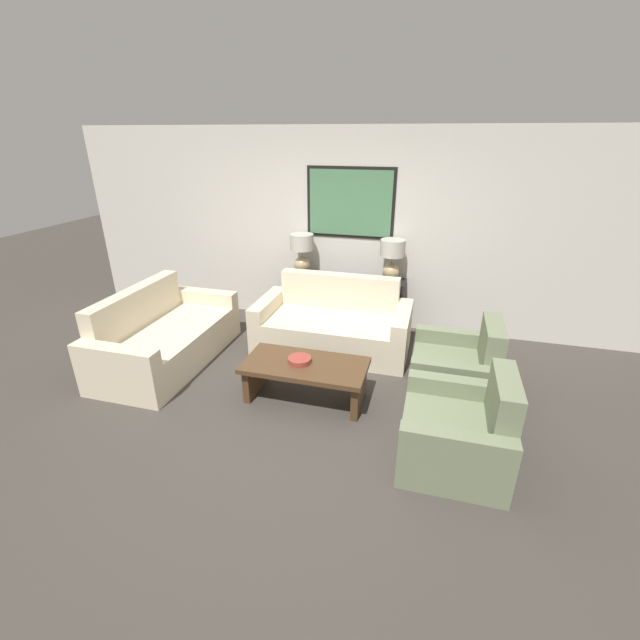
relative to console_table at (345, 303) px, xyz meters
name	(u,v)px	position (x,y,z in m)	size (l,w,h in m)	color
ground_plane	(298,411)	(0.00, -2.12, -0.37)	(20.00, 20.00, 0.00)	#3D3833
back_wall	(350,230)	(0.00, 0.26, 0.96)	(8.07, 0.12, 2.65)	beige
console_table	(345,303)	(0.00, 0.00, 0.00)	(1.64, 0.36, 0.74)	black
table_lamp_left	(302,250)	(-0.62, 0.00, 0.71)	(0.32, 0.32, 0.56)	tan
table_lamp_right	(392,256)	(0.62, 0.00, 0.71)	(0.32, 0.32, 0.56)	tan
couch_by_back_wall	(333,326)	(0.00, -0.66, -0.08)	(1.90, 0.94, 0.88)	beige
couch_by_side	(165,338)	(-1.86, -1.54, -0.08)	(0.94, 1.90, 0.88)	beige
coffee_table	(305,373)	(0.01, -1.88, -0.05)	(1.25, 0.62, 0.42)	#4C331E
decorative_bowl	(300,360)	(-0.05, -1.88, 0.08)	(0.24, 0.24, 0.05)	#93382D
armchair_near_back_wall	(457,370)	(1.51, -1.36, -0.09)	(0.84, 0.93, 0.84)	#707A5B
armchair_near_camera	(459,433)	(1.51, -2.41, -0.09)	(0.84, 0.93, 0.84)	#707A5B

